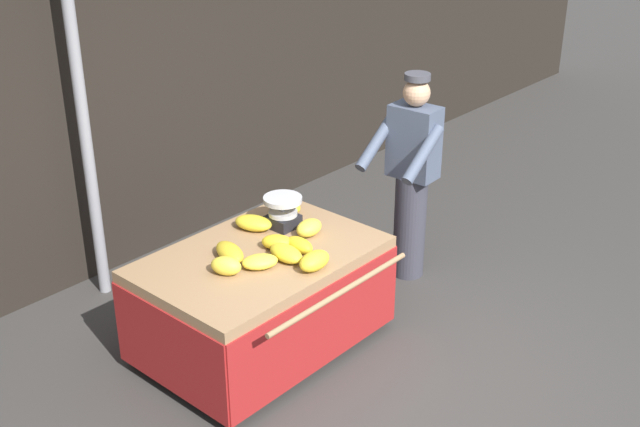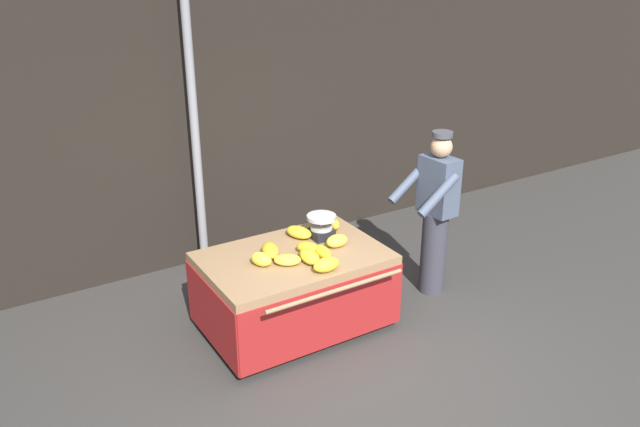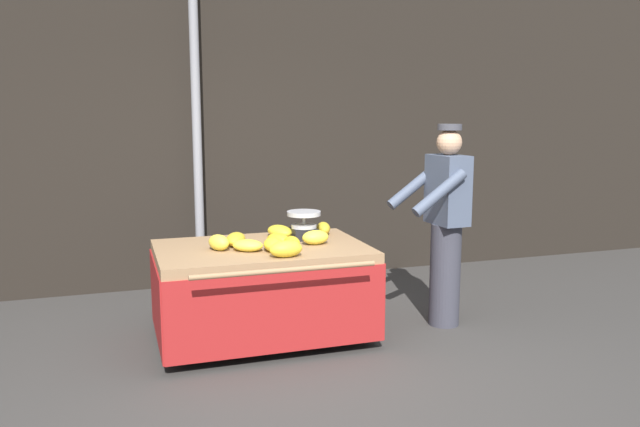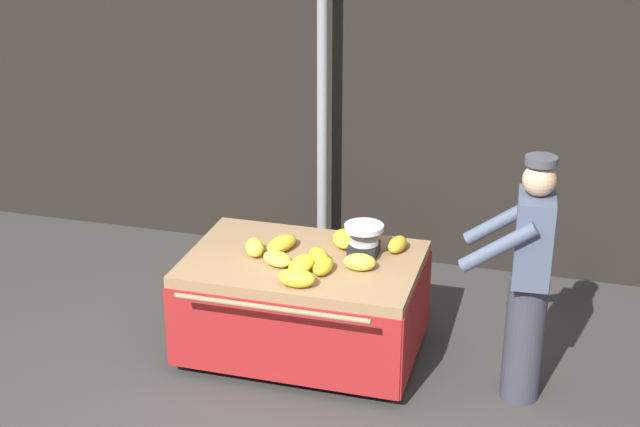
% 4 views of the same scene
% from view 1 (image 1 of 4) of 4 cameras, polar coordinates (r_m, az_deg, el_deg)
% --- Properties ---
extents(ground_plane, '(60.00, 60.00, 0.00)m').
position_cam_1_polar(ground_plane, '(5.43, 5.22, -13.16)').
color(ground_plane, '#383533').
extents(back_wall, '(16.00, 0.24, 3.77)m').
position_cam_1_polar(back_wall, '(6.62, -15.68, 11.45)').
color(back_wall, black).
rests_on(back_wall, ground).
extents(street_pole, '(0.09, 0.09, 3.31)m').
position_cam_1_polar(street_pole, '(6.17, -16.52, 8.17)').
color(street_pole, gray).
rests_on(street_pole, ground).
extents(banana_cart, '(1.66, 1.30, 0.77)m').
position_cam_1_polar(banana_cart, '(5.64, -4.17, -4.66)').
color(banana_cart, '#93704C').
rests_on(banana_cart, ground).
extents(weighing_scale, '(0.28, 0.28, 0.23)m').
position_cam_1_polar(weighing_scale, '(5.84, -2.62, 0.11)').
color(weighing_scale, black).
rests_on(weighing_scale, banana_cart).
extents(banana_bunch_0, '(0.16, 0.23, 0.11)m').
position_cam_1_polar(banana_bunch_0, '(6.09, -2.09, 0.57)').
color(banana_bunch_0, gold).
rests_on(banana_bunch_0, banana_cart).
extents(banana_bunch_1, '(0.25, 0.32, 0.10)m').
position_cam_1_polar(banana_bunch_1, '(5.84, -4.69, -0.66)').
color(banana_bunch_1, yellow).
rests_on(banana_bunch_1, banana_cart).
extents(banana_bunch_2, '(0.14, 0.24, 0.10)m').
position_cam_1_polar(banana_bunch_2, '(5.52, -1.46, -2.22)').
color(banana_bunch_2, gold).
rests_on(banana_bunch_2, banana_cart).
extents(banana_bunch_3, '(0.24, 0.17, 0.11)m').
position_cam_1_polar(banana_bunch_3, '(5.74, -0.77, -1.01)').
color(banana_bunch_3, yellow).
rests_on(banana_bunch_3, banana_cart).
extents(banana_bunch_4, '(0.25, 0.16, 0.12)m').
position_cam_1_polar(banana_bunch_4, '(5.30, -0.39, -3.34)').
color(banana_bunch_4, yellow).
rests_on(banana_bunch_4, banana_cart).
extents(banana_bunch_5, '(0.23, 0.25, 0.10)m').
position_cam_1_polar(banana_bunch_5, '(5.56, -3.02, -2.02)').
color(banana_bunch_5, gold).
rests_on(banana_bunch_5, banana_cart).
extents(banana_bunch_6, '(0.20, 0.24, 0.12)m').
position_cam_1_polar(banana_bunch_6, '(5.28, -6.61, -3.67)').
color(banana_bunch_6, yellow).
rests_on(banana_bunch_6, banana_cart).
extents(banana_bunch_7, '(0.29, 0.26, 0.09)m').
position_cam_1_polar(banana_bunch_7, '(5.34, -4.24, -3.39)').
color(banana_bunch_7, yellow).
rests_on(banana_bunch_7, banana_cart).
extents(banana_bunch_8, '(0.24, 0.33, 0.10)m').
position_cam_1_polar(banana_bunch_8, '(5.46, -6.35, -2.71)').
color(banana_bunch_8, gold).
rests_on(banana_bunch_8, banana_cart).
extents(banana_bunch_9, '(0.18, 0.30, 0.10)m').
position_cam_1_polar(banana_bunch_9, '(5.42, -2.40, -2.81)').
color(banana_bunch_9, yellow).
rests_on(banana_bunch_9, banana_cart).
extents(vendor_person, '(0.60, 0.54, 1.71)m').
position_cam_1_polar(vendor_person, '(6.48, 6.42, 2.52)').
color(vendor_person, '#383842').
rests_on(vendor_person, ground).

